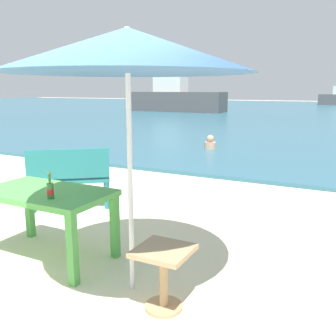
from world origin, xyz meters
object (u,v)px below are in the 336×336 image
(patio_umbrella, at_px, (127,51))
(bench_teal_center, at_px, (69,175))
(picnic_table_green, at_px, (46,200))
(side_table_wood, at_px, (164,270))
(beer_bottle_amber, at_px, (50,189))
(swimmer_person, at_px, (210,143))
(boat_fishing_trawler, at_px, (177,99))

(patio_umbrella, relative_size, bench_teal_center, 1.97)
(picnic_table_green, xyz_separation_m, side_table_wood, (1.57, -0.30, -0.30))
(picnic_table_green, distance_m, beer_bottle_amber, 0.39)
(patio_umbrella, distance_m, swimmer_person, 8.16)
(patio_umbrella, xyz_separation_m, bench_teal_center, (-2.10, 1.55, -1.58))
(picnic_table_green, distance_m, bench_teal_center, 1.69)
(beer_bottle_amber, distance_m, swimmer_person, 7.82)
(side_table_wood, bearing_deg, beer_bottle_amber, 175.57)
(picnic_table_green, height_order, bench_teal_center, bench_teal_center)
(patio_umbrella, height_order, swimmer_person, patio_umbrella)
(picnic_table_green, distance_m, patio_umbrella, 1.88)
(patio_umbrella, xyz_separation_m, swimmer_person, (-2.15, 7.65, -1.88))
(patio_umbrella, bearing_deg, beer_bottle_amber, -176.91)
(side_table_wood, xyz_separation_m, bench_teal_center, (-2.51, 1.70, 0.19))
(patio_umbrella, bearing_deg, bench_teal_center, 143.60)
(patio_umbrella, relative_size, swimmer_person, 5.61)
(side_table_wood, height_order, boat_fishing_trawler, boat_fishing_trawler)
(patio_umbrella, xyz_separation_m, side_table_wood, (0.41, -0.15, -1.76))
(picnic_table_green, bearing_deg, beer_bottle_amber, -36.19)
(bench_teal_center, bearing_deg, patio_umbrella, -36.40)
(swimmer_person, bearing_deg, boat_fishing_trawler, 118.79)
(bench_teal_center, bearing_deg, swimmer_person, 90.49)
(beer_bottle_amber, height_order, side_table_wood, beer_bottle_amber)
(side_table_wood, bearing_deg, patio_umbrella, 159.76)
(patio_umbrella, height_order, side_table_wood, patio_umbrella)
(beer_bottle_amber, xyz_separation_m, boat_fishing_trawler, (-10.27, 24.11, 0.19))
(picnic_table_green, relative_size, side_table_wood, 2.59)
(bench_teal_center, bearing_deg, beer_bottle_amber, -53.02)
(beer_bottle_amber, bearing_deg, picnic_table_green, 143.81)
(picnic_table_green, height_order, patio_umbrella, patio_umbrella)
(beer_bottle_amber, xyz_separation_m, swimmer_person, (-1.26, 7.70, -0.61))
(bench_teal_center, xyz_separation_m, boat_fishing_trawler, (-9.07, 22.51, 0.50))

